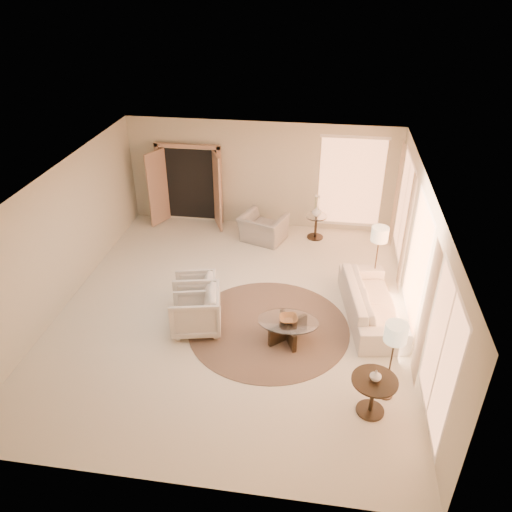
# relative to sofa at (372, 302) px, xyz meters

# --- Properties ---
(room) EXTENTS (7.04, 8.04, 2.83)m
(room) POSITION_rel_sofa_xyz_m (-2.75, -0.21, 1.04)
(room) COLOR beige
(room) RESTS_ON ground
(windows_right) EXTENTS (0.10, 6.40, 2.40)m
(windows_right) POSITION_rel_sofa_xyz_m (0.70, -0.11, 1.00)
(windows_right) COLOR #FFA066
(windows_right) RESTS_ON room
(window_back_corner) EXTENTS (1.70, 0.10, 2.40)m
(window_back_corner) POSITION_rel_sofa_xyz_m (-0.45, 3.74, 1.00)
(window_back_corner) COLOR #FFA066
(window_back_corner) RESTS_ON room
(curtains_right) EXTENTS (0.06, 5.20, 2.60)m
(curtains_right) POSITION_rel_sofa_xyz_m (0.65, 0.79, 0.95)
(curtains_right) COLOR tan
(curtains_right) RESTS_ON room
(french_doors) EXTENTS (1.95, 0.66, 2.16)m
(french_doors) POSITION_rel_sofa_xyz_m (-4.65, 3.61, 0.71)
(french_doors) COLOR tan
(french_doors) RESTS_ON room
(area_rug) EXTENTS (3.74, 3.74, 0.01)m
(area_rug) POSITION_rel_sofa_xyz_m (-1.98, -0.66, -0.35)
(area_rug) COLOR #3D2B22
(area_rug) RESTS_ON room
(sofa) EXTENTS (1.32, 2.55, 0.71)m
(sofa) POSITION_rel_sofa_xyz_m (0.00, 0.00, 0.00)
(sofa) COLOR beige
(sofa) RESTS_ON room
(armchair_left) EXTENTS (0.93, 0.97, 0.84)m
(armchair_left) POSITION_rel_sofa_xyz_m (-3.52, -0.31, 0.07)
(armchair_left) COLOR beige
(armchair_left) RESTS_ON room
(armchair_right) EXTENTS (1.04, 1.08, 0.95)m
(armchair_right) POSITION_rel_sofa_xyz_m (-3.37, -0.87, 0.12)
(armchair_right) COLOR beige
(armchair_right) RESTS_ON room
(accent_chair) EXTENTS (1.24, 1.01, 0.94)m
(accent_chair) POSITION_rel_sofa_xyz_m (-2.57, 2.85, 0.11)
(accent_chair) COLOR #9C968F
(accent_chair) RESTS_ON room
(coffee_table) EXTENTS (1.37, 1.37, 0.42)m
(coffee_table) POSITION_rel_sofa_xyz_m (-1.58, -0.92, -0.09)
(coffee_table) COLOR black
(coffee_table) RESTS_ON room
(end_table) EXTENTS (0.72, 0.72, 0.68)m
(end_table) POSITION_rel_sofa_xyz_m (-0.11, -2.51, 0.11)
(end_table) COLOR black
(end_table) RESTS_ON room
(side_table) EXTENTS (0.54, 0.54, 0.63)m
(side_table) POSITION_rel_sofa_xyz_m (-1.25, 3.19, 0.02)
(side_table) COLOR #2E241B
(side_table) RESTS_ON room
(floor_lamp_near) EXTENTS (0.36, 0.36, 1.48)m
(floor_lamp_near) POSITION_rel_sofa_xyz_m (0.10, 1.07, 0.90)
(floor_lamp_near) COLOR #2E241B
(floor_lamp_near) RESTS_ON room
(floor_lamp_far) EXTENTS (0.36, 0.36, 1.47)m
(floor_lamp_far) POSITION_rel_sofa_xyz_m (0.15, -2.12, 0.89)
(floor_lamp_far) COLOR #2E241B
(floor_lamp_far) RESTS_ON room
(bowl) EXTENTS (0.40, 0.40, 0.08)m
(bowl) POSITION_rel_sofa_xyz_m (-1.58, -0.92, 0.11)
(bowl) COLOR brown
(bowl) RESTS_ON coffee_table
(end_vase) EXTENTS (0.23, 0.23, 0.19)m
(end_vase) POSITION_rel_sofa_xyz_m (-0.11, -2.51, 0.41)
(end_vase) COLOR white
(end_vase) RESTS_ON end_table
(side_vase) EXTENTS (0.29, 0.29, 0.26)m
(side_vase) POSITION_rel_sofa_xyz_m (-1.25, 3.19, 0.40)
(side_vase) COLOR white
(side_vase) RESTS_ON side_table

